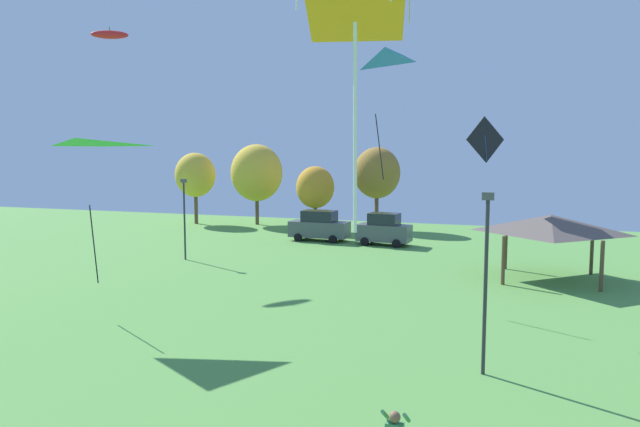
{
  "coord_description": "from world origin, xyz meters",
  "views": [
    {
      "loc": [
        6.39,
        2.57,
        6.83
      ],
      "look_at": [
        1.08,
        17.52,
        5.21
      ],
      "focal_mm": 32.0,
      "sensor_mm": 36.0,
      "label": 1
    }
  ],
  "objects": [
    {
      "name": "kite_flying_0",
      "position": [
        -19.41,
        34.03,
        14.72
      ],
      "size": [
        1.78,
        2.44,
        0.9
      ],
      "color": "red"
    },
    {
      "name": "kite_flying_1",
      "position": [
        -10.04,
        20.4,
        6.22
      ],
      "size": [
        3.88,
        3.14,
        5.03
      ],
      "color": "green"
    },
    {
      "name": "kite_flying_3",
      "position": [
        -1.27,
        29.98,
        9.76
      ],
      "size": [
        2.62,
        3.47,
        4.5
      ],
      "color": "blue"
    },
    {
      "name": "kite_flying_5",
      "position": [
        4.27,
        37.3,
        7.76
      ],
      "size": [
        2.04,
        1.86,
        2.72
      ],
      "color": "black"
    },
    {
      "name": "parked_car_leftmost",
      "position": [
        -8.88,
        45.38,
        1.2
      ],
      "size": [
        4.76,
        2.15,
        2.45
      ],
      "rotation": [
        0.0,
        0.0,
        -0.01
      ],
      "color": "#4C5156",
      "rests_on": "ground"
    },
    {
      "name": "parked_car_second_from_left",
      "position": [
        -3.46,
        44.92,
        1.21
      ],
      "size": [
        4.14,
        2.27,
        2.47
      ],
      "rotation": [
        0.0,
        0.0,
        -0.07
      ],
      "color": "#4C5156",
      "rests_on": "ground"
    },
    {
      "name": "park_pavilion",
      "position": [
        7.94,
        36.1,
        3.08
      ],
      "size": [
        6.11,
        5.75,
        3.6
      ],
      "color": "brown",
      "rests_on": "ground"
    },
    {
      "name": "light_post_0",
      "position": [
        5.42,
        20.57,
        3.25
      ],
      "size": [
        0.36,
        0.2,
        5.72
      ],
      "color": "#2D2D33",
      "rests_on": "ground"
    },
    {
      "name": "light_post_1",
      "position": [
        -14.41,
        34.54,
        3.05
      ],
      "size": [
        0.36,
        0.2,
        5.33
      ],
      "color": "#2D2D33",
      "rests_on": "ground"
    },
    {
      "name": "treeline_tree_0",
      "position": [
        -24.48,
        52.15,
        4.88
      ],
      "size": [
        4.01,
        4.01,
        7.11
      ],
      "color": "brown",
      "rests_on": "ground"
    },
    {
      "name": "treeline_tree_1",
      "position": [
        -18.4,
        53.61,
        5.13
      ],
      "size": [
        5.11,
        5.11,
        7.95
      ],
      "color": "brown",
      "rests_on": "ground"
    },
    {
      "name": "treeline_tree_2",
      "position": [
        -11.31,
        51.07,
        3.95
      ],
      "size": [
        3.47,
        3.47,
        5.88
      ],
      "color": "brown",
      "rests_on": "ground"
    },
    {
      "name": "treeline_tree_3",
      "position": [
        -6.27,
        53.86,
        5.23
      ],
      "size": [
        4.29,
        4.29,
        7.61
      ],
      "color": "brown",
      "rests_on": "ground"
    }
  ]
}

